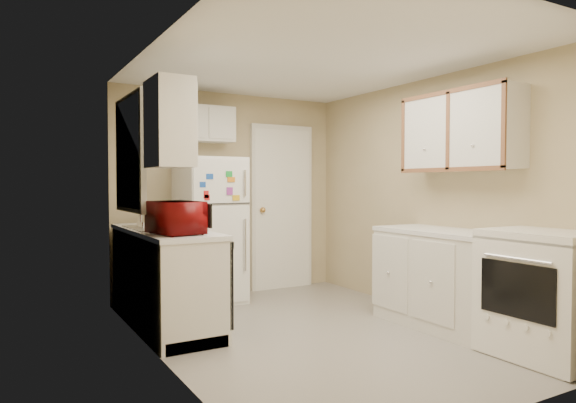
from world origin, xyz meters
TOP-DOWN VIEW (x-y plane):
  - floor at (0.00, 0.00)m, footprint 3.80×3.80m
  - ceiling at (0.00, 0.00)m, footprint 3.80×3.80m
  - wall_left at (-1.40, 0.00)m, footprint 3.80×3.80m
  - wall_right at (1.40, 0.00)m, footprint 3.80×3.80m
  - wall_back at (0.00, 1.90)m, footprint 2.80×2.80m
  - wall_front at (0.00, -1.90)m, footprint 2.80×2.80m
  - left_counter at (-1.10, 0.90)m, footprint 0.60×1.80m
  - dishwasher at (-0.81, 0.30)m, footprint 0.03×0.58m
  - sink at (-1.10, 1.05)m, footprint 0.54×0.74m
  - microwave at (-1.15, 0.38)m, footprint 0.54×0.36m
  - soap_bottle at (-1.11, 1.26)m, footprint 0.10×0.10m
  - window_blinds at (-1.36, 1.05)m, footprint 0.10×0.98m
  - upper_cabinet_left at (-1.25, 0.22)m, footprint 0.30×0.45m
  - refrigerator at (-0.38, 1.59)m, footprint 0.68×0.66m
  - cabinet_over_fridge at (-0.40, 1.75)m, footprint 0.70×0.30m
  - interior_door at (0.70, 1.86)m, footprint 0.86×0.06m
  - right_counter at (1.10, -0.80)m, footprint 0.60×2.00m
  - stove at (1.12, -1.43)m, footprint 0.65×0.81m
  - upper_cabinet_right at (1.25, -0.50)m, footprint 0.30×1.20m

SIDE VIEW (x-z plane):
  - floor at x=0.00m, z-range 0.00..0.00m
  - left_counter at x=-1.10m, z-range 0.00..0.90m
  - right_counter at x=1.10m, z-range 0.00..0.90m
  - stove at x=1.12m, z-range 0.00..0.98m
  - dishwasher at x=-0.81m, z-range 0.13..0.85m
  - refrigerator at x=-0.38m, z-range 0.00..1.61m
  - sink at x=-1.10m, z-range 0.78..0.94m
  - soap_bottle at x=-1.11m, z-range 0.91..1.09m
  - interior_door at x=0.70m, z-range -0.02..2.06m
  - microwave at x=-1.15m, z-range 0.88..1.22m
  - wall_left at x=-1.40m, z-range 1.20..1.20m
  - wall_right at x=1.40m, z-range 1.20..1.20m
  - wall_back at x=0.00m, z-range 1.20..1.20m
  - wall_front at x=0.00m, z-range 1.20..1.20m
  - window_blinds at x=-1.36m, z-range 1.06..2.14m
  - upper_cabinet_left at x=-1.25m, z-range 1.45..2.15m
  - upper_cabinet_right at x=1.25m, z-range 1.45..2.15m
  - cabinet_over_fridge at x=-0.40m, z-range 1.80..2.20m
  - ceiling at x=0.00m, z-range 2.40..2.40m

